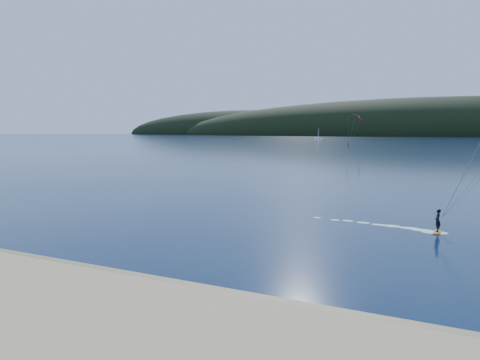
% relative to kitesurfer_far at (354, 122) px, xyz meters
% --- Properties ---
extents(ground, '(1800.00, 1800.00, 0.00)m').
position_rel_kitesurfer_far_xyz_m(ground, '(36.52, -204.98, -11.79)').
color(ground, '#08183B').
rests_on(ground, ground).
extents(wet_sand, '(220.00, 2.50, 0.10)m').
position_rel_kitesurfer_far_xyz_m(wet_sand, '(36.52, -200.48, -11.74)').
color(wet_sand, '#8C7752').
rests_on(wet_sand, ground).
extents(headland, '(1200.00, 310.00, 140.00)m').
position_rel_kitesurfer_far_xyz_m(headland, '(37.15, 540.30, -11.79)').
color(headland, black).
rests_on(headland, ground).
extents(kitesurfer_far, '(7.42, 5.81, 14.26)m').
position_rel_kitesurfer_far_xyz_m(kitesurfer_far, '(0.00, 0.00, 0.00)').
color(kitesurfer_far, orange).
rests_on(kitesurfer_far, ground).
extents(sailboat, '(7.31, 4.56, 10.18)m').
position_rel_kitesurfer_far_xyz_m(sailboat, '(-80.53, 198.51, -11.04)').
color(sailboat, white).
rests_on(sailboat, ground).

